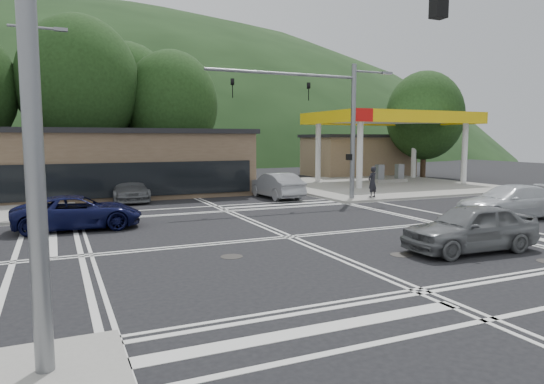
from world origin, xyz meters
name	(u,v)px	position (x,y,z in m)	size (l,w,h in m)	color
ground	(289,237)	(0.00, 0.00, 0.00)	(120.00, 120.00, 0.00)	black
sidewalk_ne	(377,185)	(15.00, 15.00, 0.07)	(16.00, 16.00, 0.15)	gray
gas_station_canopy	(391,122)	(16.99, 15.99, 5.04)	(12.32, 8.34, 5.75)	silver
convenience_store	(358,156)	(20.00, 25.00, 1.90)	(10.00, 6.00, 3.80)	#846B4F
commercial_row	(54,166)	(-8.00, 17.00, 2.00)	(24.00, 8.00, 4.00)	brown
hill_north	(97,157)	(0.00, 90.00, 0.00)	(252.00, 126.00, 140.00)	#1B3317
tree_n_b	(79,84)	(-6.00, 24.00, 7.79)	(9.00, 9.00, 12.98)	#382619
tree_n_c	(171,104)	(1.00, 24.00, 6.49)	(7.60, 7.60, 10.87)	#382619
tree_n_e	(126,99)	(-2.00, 28.00, 7.14)	(8.40, 8.40, 11.98)	#382619
tree_ne	(425,116)	(24.00, 20.00, 5.84)	(7.20, 7.20, 9.99)	#382619
streetlight_nw	(40,109)	(-8.44, 9.00, 5.05)	(2.50, 0.25, 9.00)	slate
signal_mast_ne	(335,114)	(6.95, 8.20, 5.07)	(11.65, 0.30, 8.00)	slate
signal_mast_sw	(156,46)	(-6.39, -8.20, 5.12)	(9.14, 0.28, 8.00)	slate
car_blue_west	(78,212)	(-7.13, 5.00, 0.69)	(2.30, 4.98, 1.38)	#0C0F37
car_grey_center	(470,228)	(4.37, -4.50, 0.79)	(1.85, 4.61, 1.57)	slate
car_silver_east	(509,202)	(11.21, -0.30, 0.77)	(2.15, 5.28, 1.53)	silver
car_queue_a	(276,185)	(4.57, 11.20, 0.79)	(1.67, 4.79, 1.58)	#98999E
car_queue_b	(192,181)	(1.00, 17.72, 0.70)	(1.64, 4.08, 1.39)	white
car_northbound	(129,188)	(-3.95, 13.64, 0.73)	(2.05, 5.04, 1.46)	slate
pedestrian	(372,182)	(9.53, 8.01, 1.08)	(0.68, 0.45, 1.87)	black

